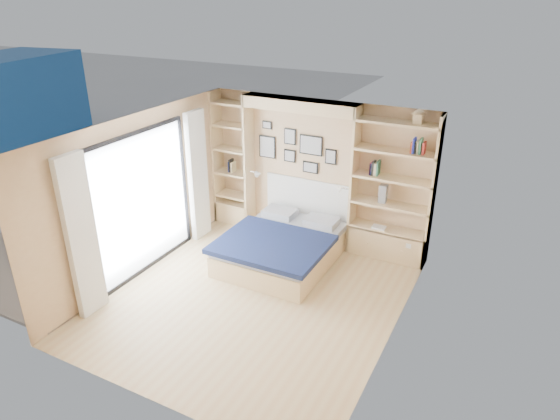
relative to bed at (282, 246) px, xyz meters
The scene contains 8 objects.
ground 1.19m from the bed, 82.73° to the right, with size 4.50×4.50×0.00m, color tan.
room_shell 0.92m from the bed, 122.88° to the left, with size 4.50×4.50×4.50m.
bed is the anchor object (origin of this frame).
photo_gallery 1.74m from the bed, 105.89° to the left, with size 1.48×0.02×0.82m.
reading_lamps 1.20m from the bed, 100.23° to the left, with size 1.92×0.12×0.15m.
shelf_decor 2.07m from the bed, 37.53° to the left, with size 3.49×0.23×2.03m.
deck 3.65m from the bed, 161.56° to the right, with size 3.20×4.00×0.05m, color #776757.
deck_chair 3.63m from the bed, 167.08° to the right, with size 0.78×0.96×0.83m.
Camera 1 is at (3.13, -5.29, 4.20)m, focal length 32.00 mm.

